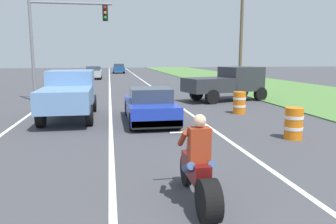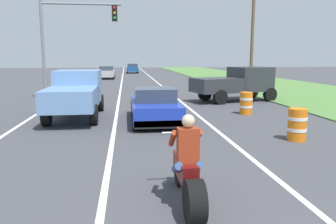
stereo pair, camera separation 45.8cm
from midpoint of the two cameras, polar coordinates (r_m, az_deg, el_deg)
The scene contains 14 objects.
lane_stripe_left_solid at distance 22.18m, azimuth -19.89°, elevation 2.26°, with size 0.14×120.00×0.01m, color white.
lane_stripe_right_solid at distance 22.10m, azimuth -1.17°, elevation 2.80°, with size 0.14×120.00×0.01m, color white.
lane_stripe_centre_dashed at distance 21.85m, azimuth -10.55°, elevation 2.57°, with size 0.14×120.00×0.01m, color white.
grass_verge_right at distance 25.67m, azimuth 21.79°, elevation 3.11°, with size 10.00×120.00×0.06m, color #517F3D.
motorcycle_with_rider at distance 5.81m, azimuth 3.04°, elevation -10.42°, with size 0.70×2.21×1.62m.
sports_car_blue at distance 13.22m, azimuth -4.09°, elevation 1.02°, with size 1.84×4.30×1.37m.
pickup_truck_left_lane_light_blue at distance 14.46m, azimuth -17.50°, elevation 3.23°, with size 2.02×4.80×1.98m.
pickup_truck_right_shoulder_dark_grey at distance 19.86m, azimuth 9.60°, elevation 5.12°, with size 5.14×3.14×1.98m.
traffic_light_mast_near at distance 20.70m, azimuth -19.13°, elevation 12.93°, with size 4.68×0.34×6.00m.
utility_pole_roadside at distance 25.72m, azimuth 11.94°, elevation 11.90°, with size 0.24×0.24×7.50m, color brown.
construction_barrel_nearest at distance 11.07m, azimuth 19.70°, elevation -1.84°, with size 0.58×0.58×1.00m.
construction_barrel_mid at distance 15.42m, azimuth 11.35°, elevation 1.59°, with size 0.58×0.58×1.00m.
distant_car_far_ahead at distance 40.00m, azimuth -12.97°, elevation 6.65°, with size 1.80×4.00×1.50m.
distant_car_further_ahead at distance 53.83m, azimuth -8.70°, elevation 7.44°, with size 1.80×4.00×1.50m.
Camera 1 is at (-1.79, -1.66, 2.57)m, focal length 35.44 mm.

